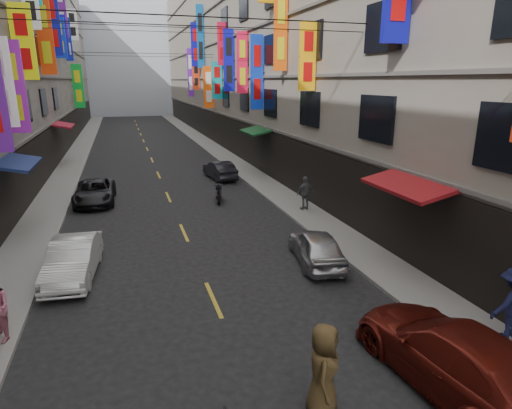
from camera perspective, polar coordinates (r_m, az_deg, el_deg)
sidewalk_left at (r=35.84m, az=-23.34°, el=5.06°), size 2.00×90.00×0.12m
sidewalk_right at (r=36.56m, az=-4.25°, el=6.53°), size 2.00×90.00×0.12m
building_row_right at (r=38.00m, az=4.90°, el=21.15°), size 10.14×90.00×19.00m
haze_block at (r=85.27m, az=-16.81°, el=18.80°), size 18.00×8.00×22.00m
shop_signage at (r=28.30m, az=-14.33°, el=21.64°), size 14.00×55.00×11.79m
street_awnings at (r=19.39m, az=-14.55°, el=6.28°), size 13.99×35.20×0.41m
overhead_cables at (r=23.36m, az=-12.92°, el=22.29°), size 14.00×38.04×1.24m
lane_markings at (r=32.77m, az=-13.32°, el=4.92°), size 0.12×80.20×0.01m
scooter_far_right at (r=22.63m, az=-4.98°, el=1.48°), size 0.67×1.78×1.14m
car_left_mid at (r=15.09m, az=-23.22°, el=-6.73°), size 1.70×3.93×1.26m
car_left_far at (r=23.83m, az=-20.69°, el=1.59°), size 2.07×4.28×1.17m
car_right_near at (r=10.17m, az=25.07°, el=-17.92°), size 2.37×5.09×1.44m
car_right_mid at (r=15.12m, az=8.06°, el=-5.57°), size 1.99×3.71×1.20m
car_right_far at (r=27.93m, az=-4.87°, el=4.62°), size 1.67×3.70×1.18m
pedestrian_rnear at (r=12.24m, az=30.94°, el=-11.20°), size 1.19×0.68×1.78m
pedestrian_rfar at (r=20.78m, az=6.60°, el=1.53°), size 1.05×0.71×1.65m
pedestrian_crossing at (r=8.64m, az=8.96°, el=-21.11°), size 1.00×1.13×1.91m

